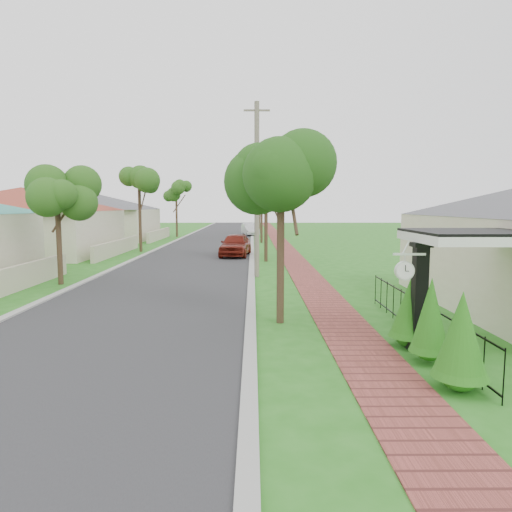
% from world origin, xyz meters
% --- Properties ---
extents(ground, '(160.00, 160.00, 0.00)m').
position_xyz_m(ground, '(0.00, 0.00, 0.00)').
color(ground, '#256D1A').
rests_on(ground, ground).
extents(road, '(7.00, 120.00, 0.02)m').
position_xyz_m(road, '(-3.00, 20.00, 0.00)').
color(road, '#28282B').
rests_on(road, ground).
extents(kerb_right, '(0.30, 120.00, 0.10)m').
position_xyz_m(kerb_right, '(0.65, 20.00, 0.00)').
color(kerb_right, '#9E9E99').
rests_on(kerb_right, ground).
extents(kerb_left, '(0.30, 120.00, 0.10)m').
position_xyz_m(kerb_left, '(-6.65, 20.00, 0.00)').
color(kerb_left, '#9E9E99').
rests_on(kerb_left, ground).
extents(sidewalk, '(1.50, 120.00, 0.03)m').
position_xyz_m(sidewalk, '(3.25, 20.00, 0.00)').
color(sidewalk, '#9A443D').
rests_on(sidewalk, ground).
extents(porch_post, '(0.48, 0.48, 2.52)m').
position_xyz_m(porch_post, '(4.55, -1.00, 1.12)').
color(porch_post, black).
rests_on(porch_post, ground).
extents(picket_fence, '(0.03, 8.02, 1.00)m').
position_xyz_m(picket_fence, '(4.90, -0.00, 0.53)').
color(picket_fence, black).
rests_on(picket_fence, ground).
extents(street_trees, '(10.70, 37.65, 5.89)m').
position_xyz_m(street_trees, '(-2.87, 26.84, 4.54)').
color(street_trees, '#382619').
rests_on(street_trees, ground).
extents(hedge_row, '(0.88, 3.51, 1.88)m').
position_xyz_m(hedge_row, '(4.45, -2.07, 0.88)').
color(hedge_row, '#235F13').
rests_on(hedge_row, ground).
extents(far_house_red, '(15.56, 15.56, 4.60)m').
position_xyz_m(far_house_red, '(-14.97, 20.00, 2.34)').
color(far_house_red, beige).
rests_on(far_house_red, ground).
extents(far_house_grey, '(15.56, 15.56, 4.60)m').
position_xyz_m(far_house_grey, '(-14.97, 34.00, 2.34)').
color(far_house_grey, beige).
rests_on(far_house_grey, ground).
extents(parked_car_red, '(2.24, 4.61, 1.51)m').
position_xyz_m(parked_car_red, '(-0.44, 18.93, 0.76)').
color(parked_car_red, maroon).
rests_on(parked_car_red, ground).
extents(parked_car_white, '(2.21, 4.38, 1.38)m').
position_xyz_m(parked_car_white, '(0.40, 40.22, 0.69)').
color(parked_car_white, silver).
rests_on(parked_car_white, ground).
extents(near_tree, '(2.20, 2.20, 5.65)m').
position_xyz_m(near_tree, '(1.50, 1.50, 4.50)').
color(near_tree, '#382619').
rests_on(near_tree, ground).
extents(utility_pole, '(1.20, 0.24, 8.06)m').
position_xyz_m(utility_pole, '(0.90, 10.00, 4.09)').
color(utility_pole, gray).
rests_on(utility_pole, ground).
extents(station_clock, '(0.71, 0.13, 0.60)m').
position_xyz_m(station_clock, '(4.06, -1.40, 1.95)').
color(station_clock, white).
rests_on(station_clock, ground).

